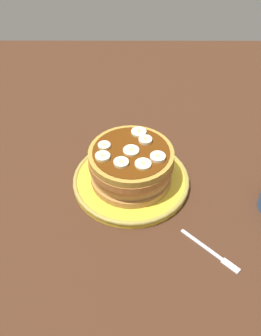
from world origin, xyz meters
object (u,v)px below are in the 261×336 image
banana_slice_4 (104,146)px  pancake_stack (131,164)px  banana_slice_1 (157,157)px  banana_slice_5 (145,140)px  banana_slice_6 (102,157)px  banana_slice_7 (138,132)px  banana_slice_2 (121,163)px  plate (130,180)px  banana_slice_0 (129,151)px  fork (212,252)px  banana_slice_3 (142,164)px

banana_slice_4 → pancake_stack: bearing=77.2°
banana_slice_1 → banana_slice_5: 5.79cm
banana_slice_4 → banana_slice_5: (-1.72, 8.50, 0.06)cm
banana_slice_5 → banana_slice_6: (5.10, -8.62, -0.02)cm
banana_slice_1 → banana_slice_5: same height
banana_slice_1 → banana_slice_7: (-8.06, -3.65, -0.11)cm
banana_slice_1 → banana_slice_2: banana_slice_1 is taller
banana_slice_5 → banana_slice_7: banana_slice_5 is taller
plate → banana_slice_6: bearing=-71.7°
banana_slice_0 → fork: 25.31cm
plate → banana_slice_0: bearing=-60.9°
banana_slice_0 → banana_slice_5: 4.63cm
banana_slice_1 → banana_slice_2: 7.41cm
banana_slice_6 → banana_slice_7: 10.73cm
plate → banana_slice_2: banana_slice_2 is taller
plate → banana_slice_1: 10.34cm
pancake_stack → banana_slice_3: size_ratio=5.71×
pancake_stack → banana_slice_1: (2.29, 5.18, 4.17)cm
banana_slice_0 → banana_slice_4: bearing=-107.1°
banana_slice_0 → banana_slice_1: banana_slice_1 is taller
banana_slice_4 → banana_slice_0: bearing=72.9°
banana_slice_2 → fork: (14.39, 17.10, -9.26)cm
banana_slice_2 → banana_slice_1: bearing=102.0°
pancake_stack → plate: bearing=-26.2°
banana_slice_4 → fork: 29.90cm
banana_slice_0 → banana_slice_6: banana_slice_6 is taller
plate → banana_slice_4: bearing=-105.2°
fork → banana_slice_6: bearing=-127.8°
banana_slice_1 → banana_slice_3: 3.54cm
banana_slice_6 → banana_slice_2: bearing=64.9°
banana_slice_1 → banana_slice_4: (-3.58, -10.84, -0.08)cm
banana_slice_0 → banana_slice_6: size_ratio=1.09×
fork → banana_slice_1: bearing=-148.3°
banana_slice_0 → fork: banana_slice_0 is taller
banana_slice_2 → banana_slice_3: size_ratio=0.92×
banana_slice_0 → banana_slice_4: size_ratio=1.26×
banana_slice_1 → banana_slice_3: (1.92, -2.96, -0.11)cm
plate → banana_slice_5: 9.66cm
pancake_stack → banana_slice_5: 5.86cm
banana_slice_0 → banana_slice_7: bearing=163.0°
pancake_stack → banana_slice_1: 7.04cm
banana_slice_1 → banana_slice_5: bearing=-156.3°
banana_slice_5 → banana_slice_6: same height
banana_slice_5 → banana_slice_7: (-2.76, -1.32, -0.08)cm
banana_slice_6 → banana_slice_1: bearing=89.0°
banana_slice_3 → banana_slice_7: bearing=-176.0°
banana_slice_2 → banana_slice_7: bearing=159.5°
plate → banana_slice_7: banana_slice_7 is taller
banana_slice_3 → banana_slice_4: size_ratio=1.25×
banana_slice_2 → banana_slice_5: size_ratio=1.06×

